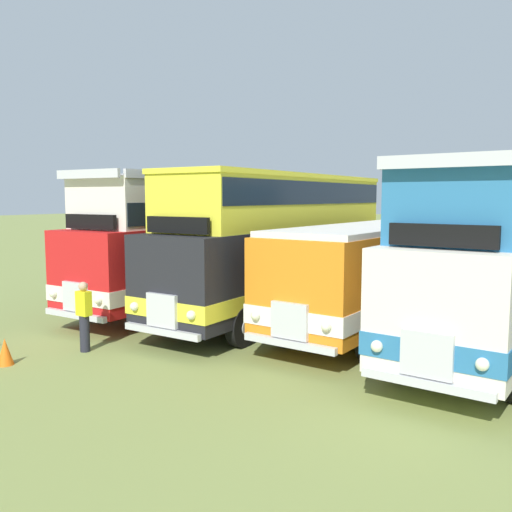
{
  "coord_description": "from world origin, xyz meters",
  "views": [
    {
      "loc": [
        5.48,
        -14.81,
        3.77
      ],
      "look_at": [
        -4.18,
        -0.1,
        1.84
      ],
      "focal_mm": 37.64,
      "sensor_mm": 36.0,
      "label": 1
    }
  ],
  "objects_px": {
    "bus_fourth_in_row": "(503,253)",
    "cone_mid_row": "(5,352)",
    "bus_second_in_row": "(283,237)",
    "marshal_person": "(84,316)",
    "bus_third_in_row": "(381,266)",
    "bus_first_in_row": "(206,237)"
  },
  "relations": [
    {
      "from": "bus_fourth_in_row",
      "to": "cone_mid_row",
      "type": "distance_m",
      "value": 12.26
    },
    {
      "from": "bus_second_in_row",
      "to": "cone_mid_row",
      "type": "relative_size",
      "value": 18.47
    },
    {
      "from": "bus_second_in_row",
      "to": "bus_fourth_in_row",
      "type": "xyz_separation_m",
      "value": [
        6.56,
        -0.1,
        -0.11
      ]
    },
    {
      "from": "bus_second_in_row",
      "to": "marshal_person",
      "type": "bearing_deg",
      "value": -105.43
    },
    {
      "from": "bus_second_in_row",
      "to": "marshal_person",
      "type": "distance_m",
      "value": 6.92
    },
    {
      "from": "bus_third_in_row",
      "to": "marshal_person",
      "type": "relative_size",
      "value": 5.91
    },
    {
      "from": "bus_third_in_row",
      "to": "cone_mid_row",
      "type": "distance_m",
      "value": 10.17
    },
    {
      "from": "bus_first_in_row",
      "to": "cone_mid_row",
      "type": "xyz_separation_m",
      "value": [
        0.85,
        -8.33,
        -2.06
      ]
    },
    {
      "from": "bus_third_in_row",
      "to": "bus_fourth_in_row",
      "type": "xyz_separation_m",
      "value": [
        3.28,
        -0.21,
        0.61
      ]
    },
    {
      "from": "bus_second_in_row",
      "to": "bus_third_in_row",
      "type": "distance_m",
      "value": 3.36
    },
    {
      "from": "bus_first_in_row",
      "to": "bus_second_in_row",
      "type": "xyz_separation_m",
      "value": [
        3.28,
        -0.14,
        0.11
      ]
    },
    {
      "from": "bus_second_in_row",
      "to": "bus_third_in_row",
      "type": "xyz_separation_m",
      "value": [
        3.28,
        0.1,
        -0.72
      ]
    },
    {
      "from": "marshal_person",
      "to": "bus_second_in_row",
      "type": "bearing_deg",
      "value": 74.57
    },
    {
      "from": "bus_first_in_row",
      "to": "bus_second_in_row",
      "type": "height_order",
      "value": "bus_first_in_row"
    },
    {
      "from": "bus_first_in_row",
      "to": "bus_second_in_row",
      "type": "relative_size",
      "value": 1.03
    },
    {
      "from": "bus_first_in_row",
      "to": "cone_mid_row",
      "type": "bearing_deg",
      "value": -84.14
    },
    {
      "from": "bus_first_in_row",
      "to": "bus_third_in_row",
      "type": "height_order",
      "value": "bus_first_in_row"
    },
    {
      "from": "bus_first_in_row",
      "to": "bus_third_in_row",
      "type": "relative_size",
      "value": 1.13
    },
    {
      "from": "cone_mid_row",
      "to": "marshal_person",
      "type": "distance_m",
      "value": 1.9
    },
    {
      "from": "bus_first_in_row",
      "to": "cone_mid_row",
      "type": "distance_m",
      "value": 8.62
    },
    {
      "from": "bus_second_in_row",
      "to": "marshal_person",
      "type": "xyz_separation_m",
      "value": [
        -1.79,
        -6.49,
        -1.59
      ]
    },
    {
      "from": "bus_third_in_row",
      "to": "marshal_person",
      "type": "xyz_separation_m",
      "value": [
        -5.07,
        -6.59,
        -0.87
      ]
    }
  ]
}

